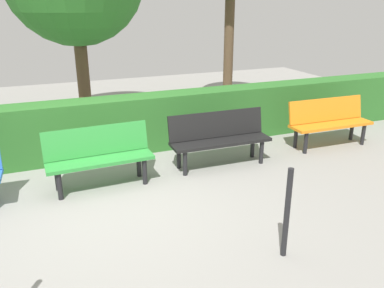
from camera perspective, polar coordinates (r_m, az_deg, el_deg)
ground_plane at (r=5.46m, az=-11.11°, el=-8.03°), size 17.30×17.30×0.00m
bench_orange at (r=7.62m, az=19.28°, el=3.32°), size 1.59×0.50×0.86m
bench_black at (r=6.34m, az=3.97°, el=1.15°), size 1.65×0.50×0.86m
bench_green at (r=5.74m, az=-13.36°, el=-1.46°), size 1.50×0.50×0.86m
hedge_row at (r=7.05m, az=-6.91°, el=3.09°), size 13.30×0.54×0.98m
railing_post_mid at (r=4.17m, az=13.63°, el=-9.78°), size 0.06×0.06×1.00m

